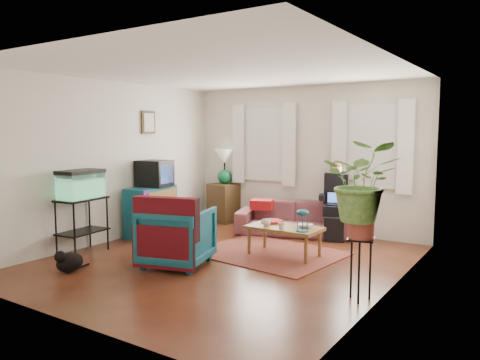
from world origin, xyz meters
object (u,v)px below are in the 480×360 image
Objects in this scene: sofa at (294,213)px; plant_stand at (360,269)px; dresser at (151,211)px; aquarium_stand at (82,226)px; armchair at (177,234)px; coffee_table at (284,241)px; side_table at (225,203)px.

plant_stand is (2.03, -2.48, -0.05)m from sofa.
dresser is at bearing -164.00° from sofa.
aquarium_stand is (-0.01, -1.42, -0.01)m from dresser.
armchair reaches higher than coffee_table.
aquarium_stand is 0.95× the size of armchair.
aquarium_stand is at bearing -144.63° from sofa.
plant_stand reaches higher than coffee_table.
coffee_table is (0.52, -1.35, -0.17)m from sofa.
plant_stand is (4.06, -1.06, -0.09)m from dresser.
dresser reaches higher than coffee_table.
armchair reaches higher than aquarium_stand.
side_table is 0.93× the size of aquarium_stand.
armchair is 2.50m from plant_stand.
dresser reaches higher than plant_stand.
dresser is 1.09× the size of armchair.
dresser is at bearing -51.50° from armchair.
sofa is at bearing 129.35° from plant_stand.
plant_stand is at bearing -0.72° from aquarium_stand.
coffee_table is (2.56, 1.49, -0.19)m from aquarium_stand.
sofa is at bearing -116.11° from armchair.
dresser is (-2.03, -1.42, 0.04)m from sofa.
plant_stand is at bearing -36.82° from side_table.
aquarium_stand reaches higher than side_table.
armchair reaches higher than side_table.
sofa is 2.28× the size of armchair.
side_table is 4.65m from plant_stand.
armchair is at bearing -44.11° from dresser.
aquarium_stand is (-0.35, -3.15, 0.03)m from side_table.
dresser reaches higher than sofa.
armchair is at bearing -66.75° from side_table.
armchair is at bearing -119.27° from sofa.
aquarium_stand is at bearing -174.97° from plant_stand.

